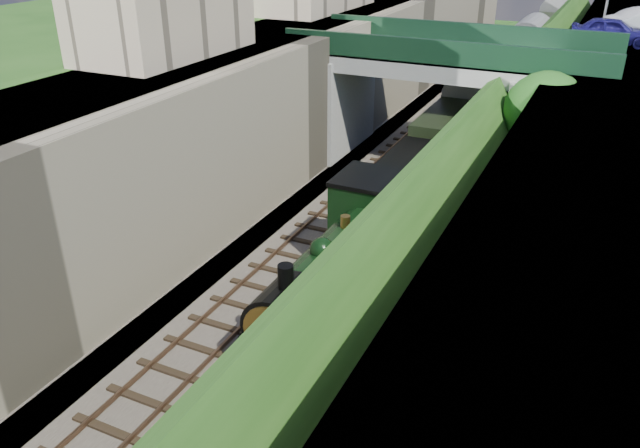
# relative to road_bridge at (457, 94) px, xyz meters

# --- Properties ---
(trackbed) EXTENTS (10.00, 90.00, 0.20)m
(trackbed) POSITION_rel_road_bridge_xyz_m (-0.94, -4.00, -3.98)
(trackbed) COLOR #473F38
(trackbed) RESTS_ON ground
(retaining_wall) EXTENTS (1.00, 90.00, 7.00)m
(retaining_wall) POSITION_rel_road_bridge_xyz_m (-6.44, -4.00, -0.58)
(retaining_wall) COLOR #756B56
(retaining_wall) RESTS_ON ground
(street_plateau_left) EXTENTS (6.00, 90.00, 7.00)m
(street_plateau_left) POSITION_rel_road_bridge_xyz_m (-9.94, -4.00, -0.58)
(street_plateau_left) COLOR #262628
(street_plateau_left) RESTS_ON ground
(street_plateau_right) EXTENTS (8.00, 90.00, 6.25)m
(street_plateau_right) POSITION_rel_road_bridge_xyz_m (8.56, -4.00, -0.95)
(street_plateau_right) COLOR #262628
(street_plateau_right) RESTS_ON ground
(embankment_slope) EXTENTS (4.38, 90.00, 6.36)m
(embankment_slope) POSITION_rel_road_bridge_xyz_m (4.04, -6.09, -1.36)
(embankment_slope) COLOR #1E4714
(embankment_slope) RESTS_ON ground
(track_left) EXTENTS (2.50, 90.00, 0.20)m
(track_left) POSITION_rel_road_bridge_xyz_m (-2.94, -4.00, -3.83)
(track_left) COLOR black
(track_left) RESTS_ON trackbed
(track_right) EXTENTS (2.50, 90.00, 0.20)m
(track_right) POSITION_rel_road_bridge_xyz_m (0.26, -4.00, -3.83)
(track_right) COLOR black
(track_right) RESTS_ON trackbed
(road_bridge) EXTENTS (16.00, 6.40, 7.25)m
(road_bridge) POSITION_rel_road_bridge_xyz_m (0.00, 0.00, 0.00)
(road_bridge) COLOR gray
(road_bridge) RESTS_ON ground
(building_near) EXTENTS (4.00, 8.00, 4.00)m
(building_near) POSITION_rel_road_bridge_xyz_m (-10.44, -10.00, 4.92)
(building_near) COLOR gray
(building_near) RESTS_ON street_plateau_left
(tree) EXTENTS (3.60, 3.80, 6.60)m
(tree) POSITION_rel_road_bridge_xyz_m (4.97, -4.12, 0.57)
(tree) COLOR black
(tree) RESTS_ON ground
(car_blue) EXTENTS (4.18, 1.69, 1.42)m
(car_blue) POSITION_rel_road_bridge_xyz_m (6.70, 5.21, 2.89)
(car_blue) COLOR navy
(car_blue) RESTS_ON street_plateau_right
(locomotive) EXTENTS (3.10, 10.22, 3.83)m
(locomotive) POSITION_rel_road_bridge_xyz_m (0.26, -15.41, -2.18)
(locomotive) COLOR black
(locomotive) RESTS_ON trackbed
(tender) EXTENTS (2.70, 6.00, 3.05)m
(tender) POSITION_rel_road_bridge_xyz_m (0.26, -8.05, -2.46)
(tender) COLOR black
(tender) RESTS_ON trackbed
(coach_front) EXTENTS (2.90, 18.00, 3.70)m
(coach_front) POSITION_rel_road_bridge_xyz_m (0.26, 4.55, -2.03)
(coach_front) COLOR black
(coach_front) RESTS_ON trackbed
(coach_middle) EXTENTS (2.90, 18.00, 3.70)m
(coach_middle) POSITION_rel_road_bridge_xyz_m (0.26, 23.35, -2.03)
(coach_middle) COLOR black
(coach_middle) RESTS_ON trackbed
(coach_rear) EXTENTS (2.90, 18.00, 3.70)m
(coach_rear) POSITION_rel_road_bridge_xyz_m (0.26, 42.15, -2.03)
(coach_rear) COLOR black
(coach_rear) RESTS_ON trackbed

